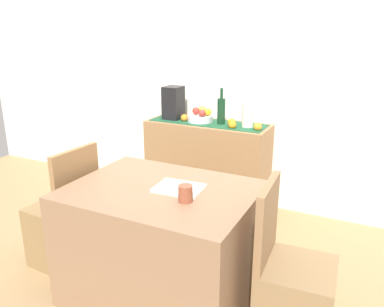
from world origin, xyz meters
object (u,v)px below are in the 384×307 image
object	(u,v)px
open_book	(179,188)
fruit_bowl	(200,118)
ceramic_vase	(248,116)
chair_near_window	(65,229)
wine_bottle	(221,111)
coffee_cup	(185,193)
sideboard_console	(207,165)
chair_by_corner	(292,294)
coffee_maker	(173,103)
dining_table	(163,243)

from	to	relation	value
open_book	fruit_bowl	bearing A→B (deg)	106.11
ceramic_vase	chair_near_window	bearing A→B (deg)	-123.61
wine_bottle	coffee_cup	distance (m)	1.51
ceramic_vase	open_book	distance (m)	1.33
coffee_cup	wine_bottle	bearing A→B (deg)	104.78
open_book	chair_near_window	bearing A→B (deg)	178.46
sideboard_console	chair_by_corner	world-z (taller)	chair_by_corner
wine_bottle	open_book	xyz separation A→B (m)	(0.27, -1.32, -0.20)
coffee_maker	chair_near_window	bearing A→B (deg)	-96.73
sideboard_console	wine_bottle	bearing A→B (deg)	-0.00
coffee_cup	ceramic_vase	bearing A→B (deg)	95.22
sideboard_console	wine_bottle	xyz separation A→B (m)	(0.13, -0.00, 0.54)
dining_table	open_book	world-z (taller)	open_book
coffee_cup	chair_near_window	size ratio (longest dim) A/B	0.11
sideboard_console	fruit_bowl	xyz separation A→B (m)	(-0.08, 0.00, 0.45)
wine_bottle	open_book	world-z (taller)	wine_bottle
sideboard_console	wine_bottle	size ratio (longest dim) A/B	3.47
dining_table	ceramic_vase	bearing A→B (deg)	86.60
coffee_maker	ceramic_vase	world-z (taller)	coffee_maker
fruit_bowl	coffee_maker	distance (m)	0.31
ceramic_vase	open_book	size ratio (longest dim) A/B	0.75
coffee_maker	chair_near_window	world-z (taller)	coffee_maker
sideboard_console	fruit_bowl	size ratio (longest dim) A/B	4.80
ceramic_vase	sideboard_console	bearing A→B (deg)	180.00
coffee_maker	chair_near_window	xyz separation A→B (m)	(-0.16, -1.36, -0.71)
chair_by_corner	coffee_maker	bearing A→B (deg)	137.54
sideboard_console	chair_near_window	size ratio (longest dim) A/B	1.28
wine_bottle	open_book	distance (m)	1.36
dining_table	fruit_bowl	bearing A→B (deg)	105.59
ceramic_vase	chair_by_corner	xyz separation A→B (m)	(0.74, -1.36, -0.66)
ceramic_vase	fruit_bowl	bearing A→B (deg)	180.00
coffee_cup	chair_by_corner	size ratio (longest dim) A/B	0.11
open_book	chair_near_window	world-z (taller)	chair_near_window
open_book	chair_by_corner	world-z (taller)	chair_by_corner
sideboard_console	fruit_bowl	world-z (taller)	fruit_bowl
wine_bottle	chair_by_corner	distance (m)	1.82
dining_table	open_book	size ratio (longest dim) A/B	3.99
dining_table	open_book	distance (m)	0.39
open_book	dining_table	bearing A→B (deg)	-163.82
fruit_bowl	coffee_maker	world-z (taller)	coffee_maker
dining_table	chair_by_corner	world-z (taller)	chair_by_corner
ceramic_vase	coffee_cup	xyz separation A→B (m)	(0.13, -1.45, -0.14)
ceramic_vase	chair_by_corner	distance (m)	1.69
fruit_bowl	chair_near_window	size ratio (longest dim) A/B	0.27
wine_bottle	dining_table	bearing A→B (deg)	-82.87
wine_bottle	dining_table	world-z (taller)	wine_bottle
wine_bottle	chair_near_window	size ratio (longest dim) A/B	0.37
sideboard_console	open_book	xyz separation A→B (m)	(0.40, -1.32, 0.34)
coffee_maker	open_book	world-z (taller)	coffee_maker
wine_bottle	ceramic_vase	size ratio (longest dim) A/B	1.57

